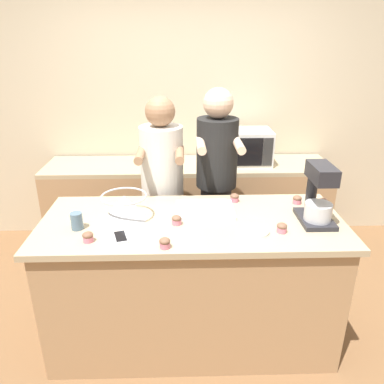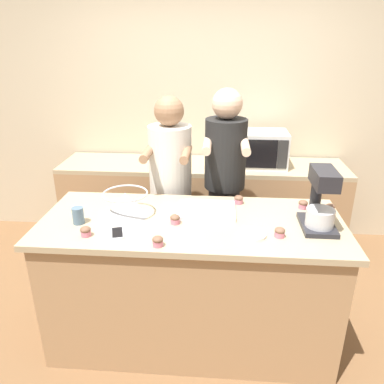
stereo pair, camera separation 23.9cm
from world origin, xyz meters
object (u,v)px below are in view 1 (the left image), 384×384
at_px(baking_tray, 205,209).
at_px(cupcake_1, 297,200).
at_px(small_plate, 255,231).
at_px(cupcake_3, 282,228).
at_px(microwave_oven, 248,147).
at_px(mixing_bowl, 125,206).
at_px(cupcake_4, 323,202).
at_px(cupcake_0, 177,220).
at_px(cell_phone, 120,237).
at_px(cupcake_2, 235,198).
at_px(person_left, 163,193).
at_px(person_right, 216,188).
at_px(cupcake_6, 88,237).
at_px(drinking_glass, 77,221).
at_px(stand_mixer, 318,197).
at_px(cupcake_5, 165,243).

height_order(baking_tray, cupcake_1, cupcake_1).
height_order(small_plate, cupcake_3, cupcake_3).
bearing_deg(microwave_oven, mixing_bowl, -127.90).
distance_m(mixing_bowl, cupcake_4, 1.37).
relative_size(small_plate, cupcake_0, 2.70).
xyz_separation_m(cell_phone, cupcake_2, (0.75, 0.51, 0.03)).
relative_size(person_left, cupcake_0, 26.05).
relative_size(mixing_bowl, cell_phone, 1.88).
height_order(person_right, small_plate, person_right).
height_order(person_left, cupcake_4, person_left).
distance_m(microwave_oven, cupcake_0, 1.56).
bearing_deg(cupcake_6, cupcake_0, 21.68).
bearing_deg(mixing_bowl, small_plate, -14.92).
bearing_deg(baking_tray, cupcake_6, -150.86).
xyz_separation_m(person_right, cupcake_0, (-0.31, -0.70, 0.07)).
height_order(drinking_glass, cupcake_4, drinking_glass).
bearing_deg(small_plate, cell_phone, -177.00).
height_order(person_left, cupcake_6, person_left).
bearing_deg(person_left, stand_mixer, -33.96).
xyz_separation_m(stand_mixer, cupcake_2, (-0.48, 0.33, -0.14)).
height_order(cupcake_3, cupcake_5, same).
bearing_deg(person_right, drinking_glass, -141.34).
relative_size(person_left, stand_mixer, 4.28).
relative_size(person_left, mixing_bowl, 5.54).
height_order(stand_mixer, cupcake_5, stand_mixer).
height_order(mixing_bowl, cupcake_3, mixing_bowl).
distance_m(cupcake_4, cupcake_5, 1.21).
bearing_deg(cell_phone, microwave_oven, 57.14).
xyz_separation_m(baking_tray, cupcake_3, (0.45, -0.31, 0.01)).
bearing_deg(microwave_oven, small_plate, -97.64).
bearing_deg(cell_phone, cupcake_4, 16.87).
bearing_deg(mixing_bowl, drinking_glass, -153.02).
bearing_deg(cupcake_2, person_right, 105.81).
relative_size(cell_phone, cupcake_3, 2.50).
bearing_deg(mixing_bowl, person_right, 42.71).
height_order(person_right, stand_mixer, person_right).
bearing_deg(cell_phone, person_left, 76.29).
bearing_deg(small_plate, microwave_oven, 82.36).
height_order(drinking_glass, cupcake_2, drinking_glass).
bearing_deg(cupcake_4, cupcake_5, -153.86).
distance_m(person_left, cupcake_6, 0.99).
height_order(stand_mixer, cupcake_0, stand_mixer).
height_order(cupcake_4, cupcake_5, same).
relative_size(baking_tray, microwave_oven, 0.88).
height_order(baking_tray, cupcake_6, cupcake_6).
relative_size(person_right, cupcake_6, 27.00).
height_order(cupcake_0, cupcake_2, same).
distance_m(stand_mixer, drinking_glass, 1.51).
bearing_deg(cupcake_5, cupcake_0, 77.40).
bearing_deg(baking_tray, mixing_bowl, -170.20).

